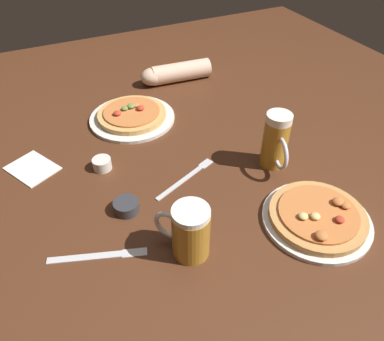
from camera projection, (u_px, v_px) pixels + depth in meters
The scene contains 11 objects.
ground_plane at pixel (192, 179), 1.11m from camera, with size 2.40×2.40×0.03m, color #4C2816.
pizza_plate_near at pixel (317, 217), 0.95m from camera, with size 0.28×0.28×0.05m.
pizza_plate_far at pixel (132, 116), 1.32m from camera, with size 0.30×0.30×0.05m.
beer_mug_dark at pixel (189, 231), 0.85m from camera, with size 0.11×0.13×0.14m.
beer_mug_amber at pixel (276, 142), 1.09m from camera, with size 0.08×0.14×0.18m.
ramekin_sauce at pixel (102, 164), 1.12m from camera, with size 0.06×0.06×0.04m, color silver.
ramekin_butter at pixel (126, 206), 0.99m from camera, with size 0.07×0.07×0.03m, color #333338.
napkin_folded at pixel (32, 168), 1.12m from camera, with size 0.11×0.15×0.01m, color white.
fork_left at pixel (187, 177), 1.09m from camera, with size 0.22×0.11×0.01m.
knife_right at pixel (98, 256), 0.88m from camera, with size 0.23×0.09×0.01m.
diner_arm at pixel (173, 73), 1.53m from camera, with size 0.30×0.10×0.08m.
Camera 1 is at (-0.35, -0.74, 0.73)m, focal length 34.50 mm.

